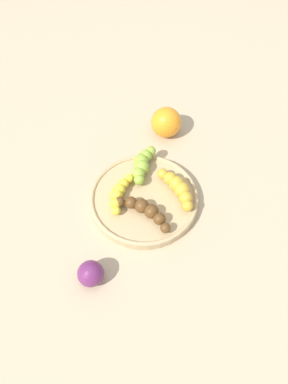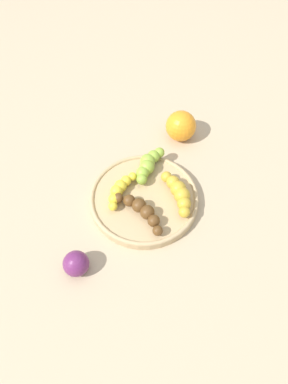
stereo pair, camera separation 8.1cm
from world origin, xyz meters
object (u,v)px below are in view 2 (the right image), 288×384
banana_green (148,164)px  plum_purple (76,264)px  banana_spotted (179,193)px  orange_fruit (181,126)px  fruit_bowl (144,199)px  banana_overripe (142,210)px  banana_yellow (120,190)px

banana_green → plum_purple: bearing=87.1°
banana_spotted → banana_green: bearing=109.7°
orange_fruit → banana_spotted: bearing=91.0°
orange_fruit → fruit_bowl: bearing=71.0°
fruit_bowl → banana_spotted: 0.08m
banana_overripe → banana_green: 0.12m
banana_overripe → banana_spotted: bearing=-17.7°
banana_spotted → banana_yellow: banana_spotted is taller
banana_yellow → plum_purple: bearing=92.2°
banana_overripe → orange_fruit: (-0.07, -0.25, 0.00)m
fruit_bowl → orange_fruit: size_ratio=3.18×
fruit_bowl → plum_purple: bearing=56.3°
banana_overripe → orange_fruit: size_ratio=1.48×
banana_spotted → orange_fruit: 0.20m
fruit_bowl → banana_green: banana_green is taller
banana_overripe → banana_spotted: 0.09m
banana_spotted → fruit_bowl: bearing=158.8°
banana_overripe → orange_fruit: orange_fruit is taller
banana_spotted → orange_fruit: bearing=65.1°
banana_yellow → orange_fruit: 0.24m
banana_spotted → plum_purple: (0.19, 0.18, -0.01)m
plum_purple → banana_overripe: bearing=-131.7°
fruit_bowl → orange_fruit: 0.22m
fruit_bowl → banana_green: bearing=-90.9°
fruit_bowl → plum_purple: 0.21m
banana_green → banana_yellow: bearing=75.2°
banana_green → plum_purple: size_ratio=2.05×
banana_yellow → banana_spotted: bearing=-157.9°
banana_yellow → banana_overripe: bearing=158.6°
fruit_bowl → banana_spotted: banana_spotted is taller
banana_green → banana_spotted: bearing=157.7°
banana_overripe → orange_fruit: bearing=22.4°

